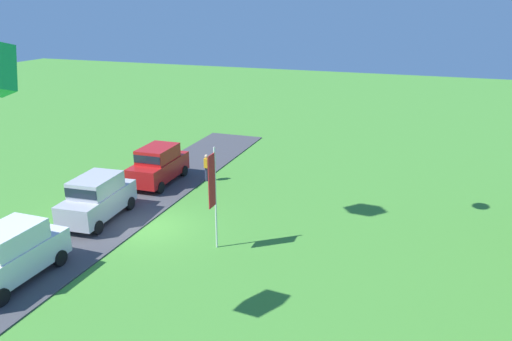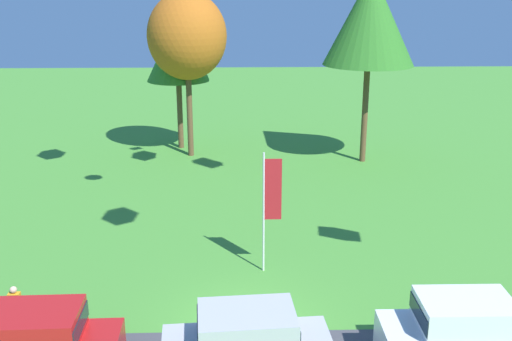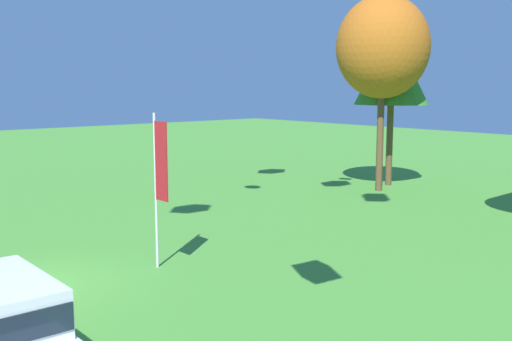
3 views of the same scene
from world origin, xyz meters
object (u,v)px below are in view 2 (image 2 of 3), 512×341
person_beside_suv (16,310)px  flag_banner (270,198)px  tree_lone_near (177,49)px  tree_center_back (187,36)px  tree_far_left (370,19)px  car_suv_near_entrance (463,333)px

person_beside_suv → flag_banner: (8.17, 4.18, 2.14)m
person_beside_suv → tree_lone_near: size_ratio=0.20×
tree_center_back → flag_banner: (4.25, -16.04, -4.47)m
tree_center_back → person_beside_suv: bearing=-101.0°
tree_lone_near → tree_far_left: bearing=-16.6°
tree_center_back → tree_far_left: size_ratio=0.90×
tree_far_left → car_suv_near_entrance: bearing=-93.7°
car_suv_near_entrance → flag_banner: bearing=128.6°
tree_far_left → tree_lone_near: bearing=163.4°
car_suv_near_entrance → tree_far_left: tree_far_left is taller
tree_center_back → tree_far_left: (10.73, -1.55, 1.10)m
person_beside_suv → car_suv_near_entrance: bearing=-9.6°
tree_center_back → flag_banner: size_ratio=2.14×
tree_lone_near → tree_far_left: 12.22m
tree_lone_near → tree_far_left: (11.54, -3.44, 2.09)m
car_suv_near_entrance → tree_center_back: tree_center_back is taller
tree_far_left → flag_banner: size_ratio=2.37×
car_suv_near_entrance → tree_lone_near: tree_lone_near is taller
person_beside_suv → tree_far_left: tree_far_left is taller
car_suv_near_entrance → tree_lone_near: size_ratio=0.54×
tree_center_back → car_suv_near_entrance: bearing=-67.3°
tree_lone_near → flag_banner: bearing=-74.3°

